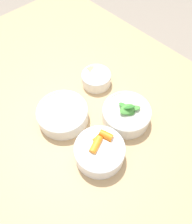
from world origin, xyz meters
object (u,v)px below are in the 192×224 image
bowl_cookies (96,78)px  bowl_carrots (100,151)px  bowl_beans_hotdog (63,114)px  bowl_greens (126,114)px

bowl_cookies → bowl_carrots: bearing=138.8°
bowl_beans_hotdog → bowl_cookies: bearing=-77.5°
bowl_greens → bowl_cookies: (0.19, -0.04, -0.01)m
bowl_carrots → bowl_beans_hotdog: (0.18, -0.00, -0.01)m
bowl_carrots → bowl_beans_hotdog: bowl_carrots is taller
bowl_carrots → bowl_cookies: bowl_carrots is taller
bowl_carrots → bowl_cookies: 0.30m
bowl_greens → bowl_beans_hotdog: (0.15, 0.15, -0.01)m
bowl_cookies → bowl_greens: bearing=168.2°
bowl_carrots → bowl_cookies: (0.22, -0.20, -0.01)m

